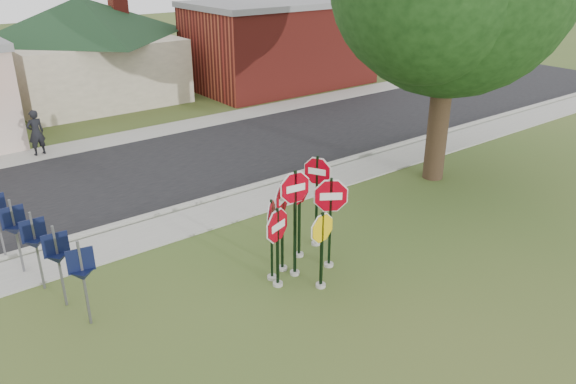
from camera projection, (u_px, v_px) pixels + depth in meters
ground at (342, 295)px, 13.02m from camera, size 120.00×120.00×0.00m
sidewalk_near at (219, 213)px, 17.02m from camera, size 60.00×1.60×0.06m
road at (155, 170)px, 20.30m from camera, size 60.00×7.00×0.04m
sidewalk_far at (110, 141)px, 23.43m from camera, size 60.00×1.60×0.06m
curb at (203, 201)px, 17.73m from camera, size 60.00×0.20×0.14m
stop_sign_center at (295, 208)px, 13.15m from camera, size 1.07×0.24×2.86m
stop_sign_yellow at (322, 242)px, 12.88m from camera, size 0.98×0.24×2.05m
stop_sign_left at (277, 238)px, 12.90m from camera, size 1.06×0.38×2.15m
stop_sign_right at (330, 210)px, 13.61m from camera, size 0.99×0.66×2.53m
stop_sign_back_right at (299, 205)px, 14.12m from camera, size 1.04×0.27×2.40m
stop_sign_back_left at (282, 216)px, 13.47m from camera, size 0.90×0.53×2.46m
stop_sign_far_right at (317, 189)px, 14.60m from camera, size 0.50×0.92×2.66m
stop_sign_far_left at (272, 229)px, 13.15m from camera, size 0.82×0.77×2.23m
route_sign_row at (36, 243)px, 12.81m from camera, size 1.43×4.63×2.00m
building_house at (83, 28)px, 28.72m from camera, size 11.60×11.60×6.20m
building_brick at (280, 43)px, 32.22m from camera, size 10.20×6.20×4.75m
pedestrian at (36, 133)px, 21.42m from camera, size 0.70×0.52×1.76m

